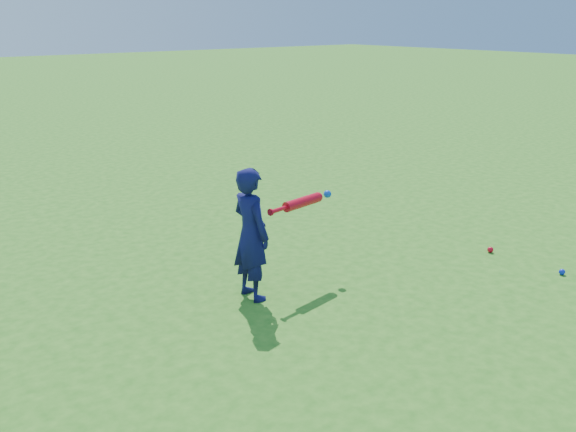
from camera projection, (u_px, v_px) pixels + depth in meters
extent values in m
plane|color=#296B19|center=(300.00, 316.00, 5.52)|extent=(80.00, 80.00, 0.00)
imported|color=#0F1047|center=(251.00, 234.00, 5.73)|extent=(0.30, 0.45, 1.22)
sphere|color=red|center=(490.00, 250.00, 7.00)|extent=(0.07, 0.07, 0.07)
sphere|color=#0B22C5|center=(562.00, 272.00, 6.40)|extent=(0.06, 0.06, 0.06)
cylinder|color=red|center=(270.00, 212.00, 5.79)|extent=(0.03, 0.07, 0.07)
cylinder|color=red|center=(279.00, 210.00, 5.87)|extent=(0.22, 0.08, 0.04)
cylinder|color=red|center=(302.00, 202.00, 6.10)|extent=(0.47, 0.17, 0.10)
sphere|color=red|center=(318.00, 197.00, 6.27)|extent=(0.10, 0.10, 0.10)
sphere|color=blue|center=(327.00, 194.00, 6.38)|extent=(0.08, 0.08, 0.08)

